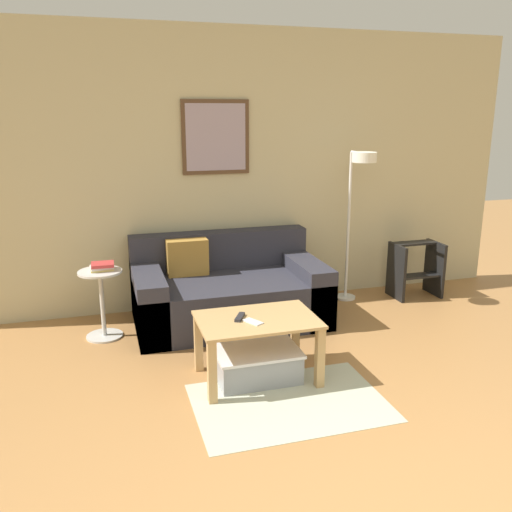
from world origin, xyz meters
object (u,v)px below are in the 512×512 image
(coffee_table, at_px, (257,331))
(book_stack, at_px, (102,266))
(floor_lamp, at_px, (359,189))
(remote_control, at_px, (240,317))
(cell_phone, at_px, (253,322))
(storage_bin, at_px, (256,363))
(step_stool, at_px, (416,268))
(couch, at_px, (228,292))
(side_table, at_px, (102,298))

(coffee_table, bearing_deg, book_stack, 132.84)
(coffee_table, xyz_separation_m, book_stack, (-0.99, 1.07, 0.25))
(coffee_table, bearing_deg, floor_lamp, 41.85)
(remote_control, distance_m, cell_phone, 0.11)
(storage_bin, bearing_deg, cell_phone, -121.52)
(book_stack, distance_m, cell_phone, 1.48)
(book_stack, height_order, cell_phone, book_stack)
(coffee_table, bearing_deg, remote_control, 164.97)
(book_stack, bearing_deg, floor_lamp, 2.96)
(cell_phone, distance_m, step_stool, 2.45)
(remote_control, height_order, step_stool, step_stool)
(couch, relative_size, side_table, 2.87)
(coffee_table, height_order, step_stool, step_stool)
(couch, xyz_separation_m, step_stool, (1.97, 0.11, 0.03))
(floor_lamp, height_order, side_table, floor_lamp)
(book_stack, height_order, remote_control, book_stack)
(remote_control, bearing_deg, side_table, 159.55)
(couch, bearing_deg, book_stack, -177.13)
(coffee_table, relative_size, cell_phone, 5.81)
(book_stack, bearing_deg, remote_control, -49.82)
(floor_lamp, distance_m, remote_control, 1.97)
(couch, height_order, book_stack, couch)
(floor_lamp, relative_size, remote_control, 9.75)
(floor_lamp, height_order, cell_phone, floor_lamp)
(coffee_table, bearing_deg, storage_bin, 116.46)
(coffee_table, bearing_deg, couch, 86.98)
(couch, relative_size, step_stool, 2.99)
(couch, relative_size, book_stack, 8.50)
(side_table, bearing_deg, step_stool, 3.39)
(book_stack, distance_m, step_stool, 3.04)
(storage_bin, bearing_deg, side_table, 134.05)
(storage_bin, xyz_separation_m, floor_lamp, (1.33, 1.18, 1.01))
(book_stack, bearing_deg, cell_phone, -50.13)
(floor_lamp, relative_size, side_table, 2.56)
(couch, bearing_deg, step_stool, 3.17)
(book_stack, distance_m, remote_control, 1.37)
(floor_lamp, distance_m, book_stack, 2.38)
(side_table, bearing_deg, book_stack, 41.82)
(couch, xyz_separation_m, book_stack, (-1.05, -0.05, 0.34))
(side_table, bearing_deg, cell_phone, -49.06)
(storage_bin, xyz_separation_m, side_table, (-1.01, 1.04, 0.23))
(floor_lamp, bearing_deg, side_table, -176.62)
(storage_bin, height_order, floor_lamp, floor_lamp)
(couch, distance_m, side_table, 1.08)
(coffee_table, distance_m, storage_bin, 0.24)
(side_table, bearing_deg, remote_control, -48.66)
(coffee_table, bearing_deg, cell_phone, -128.41)
(storage_bin, bearing_deg, book_stack, 132.97)
(storage_bin, relative_size, book_stack, 3.03)
(side_table, relative_size, book_stack, 2.96)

